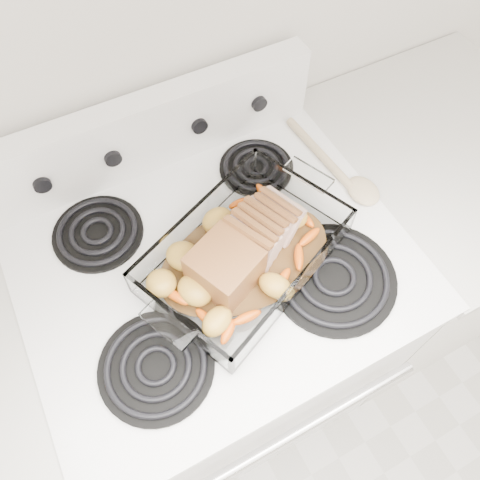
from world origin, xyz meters
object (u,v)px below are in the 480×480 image
electric_range (220,332)px  pork_roast (238,250)px  counter_right (403,243)px  baking_dish (245,255)px

electric_range → pork_roast: size_ratio=4.34×
counter_right → baking_dish: baking_dish is taller
counter_right → pork_roast: 0.82m
counter_right → pork_roast: size_ratio=3.62×
electric_range → counter_right: bearing=-0.1°
counter_right → baking_dish: 0.79m
baking_dish → pork_roast: bearing=156.8°
counter_right → pork_roast: bearing=-176.1°
counter_right → pork_roast: pork_roast is taller
electric_range → counter_right: electric_range is taller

